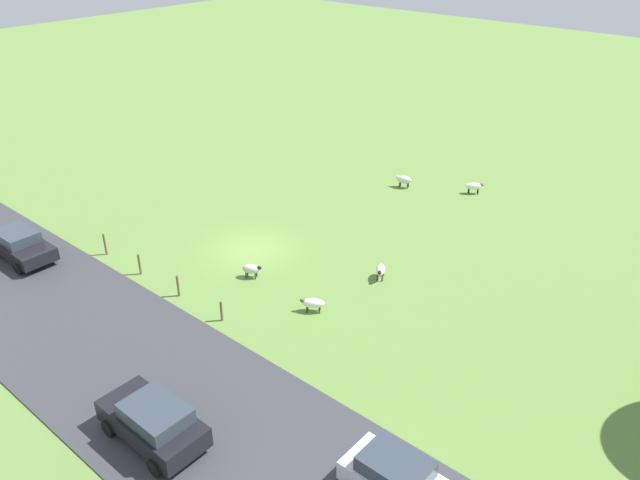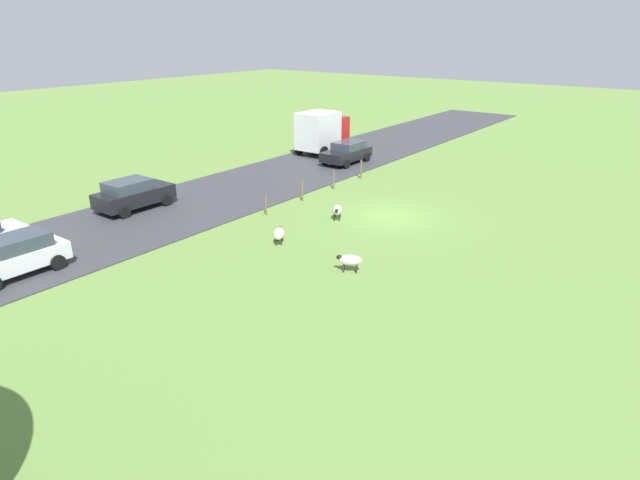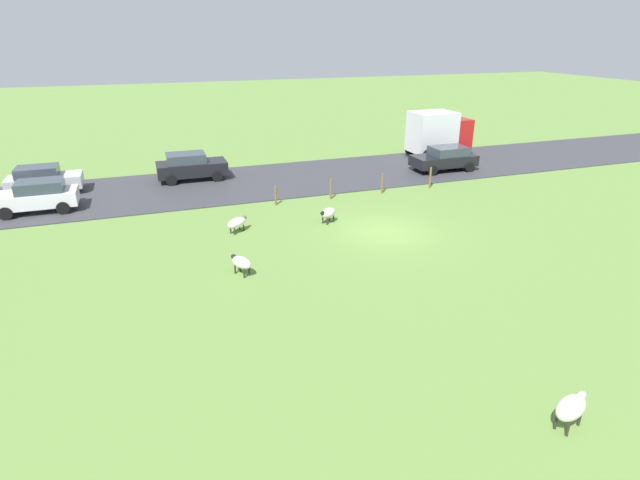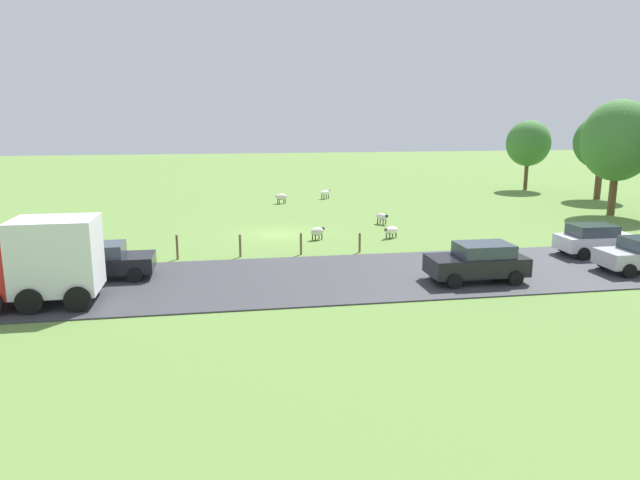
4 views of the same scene
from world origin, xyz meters
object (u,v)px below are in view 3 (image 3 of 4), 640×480
Objects in this scene: car_2 at (445,158)px; sheep_1 at (328,213)px; sheep_0 at (571,408)px; car_3 at (43,179)px; sheep_4 at (237,223)px; car_0 at (191,166)px; sheep_3 at (241,263)px; truck_1 at (438,133)px; car_1 at (37,196)px.

sheep_1 is at bearing 121.87° from car_2.
sheep_0 is 28.50m from car_3.
car_0 reaches higher than sheep_4.
sheep_4 is at bearing 18.29° from sheep_0.
car_0 reaches higher than car_2.
car_2 is 1.08× the size of car_3.
car_3 is at bearing 31.49° from sheep_3.
sheep_0 is 0.27× the size of truck_1.
car_0 is 8.27m from car_3.
car_2 is (0.27, -24.40, -0.02)m from car_1.
car_0 is at bearing 6.00° from sheep_4.
truck_1 is 17.82m from car_0.
sheep_0 is at bearing -166.40° from car_0.
car_2 is 24.75m from car_3.
car_0 reaches higher than car_1.
car_1 is at bearing 98.14° from truck_1.
sheep_1 is 0.26× the size of car_1.
car_0 is 1.08× the size of car_3.
truck_1 is (25.02, -11.78, 1.25)m from sheep_0.
sheep_3 is at bearing 129.58° from sheep_1.
sheep_3 is 14.25m from car_0.
car_2 is at bearing -66.95° from sheep_4.
truck_1 reaches higher than car_2.
car_1 is (-3.71, 25.91, -0.92)m from truck_1.
sheep_0 is 27.68m from truck_1.
car_0 reaches higher than sheep_3.
sheep_4 is (15.10, 4.99, -0.09)m from sheep_0.
sheep_1 is 16.87m from car_3.
car_3 is at bearing 91.40° from car_0.
sheep_0 is 0.29× the size of car_1.
car_1 is at bearing 33.54° from sheep_0.
sheep_1 is at bearing -50.42° from sheep_3.
sheep_0 is 1.01× the size of sheep_4.
car_3 is (9.56, 9.29, 0.42)m from sheep_4.
sheep_0 is 25.58m from car_0.
car_0 is (24.86, 6.01, 0.37)m from sheep_0.
sheep_4 is 16.59m from car_2.
truck_1 is (10.17, -12.34, 1.32)m from sheep_1.
sheep_3 is at bearing -141.70° from car_1.
car_2 is (21.59, -10.28, 0.31)m from sheep_0.
car_2 reaches higher than sheep_0.
car_2 reaches higher than sheep_4.
car_1 is (21.31, 14.13, 0.33)m from sheep_0.
car_3 reaches higher than sheep_1.
truck_1 is 1.07× the size of car_1.
car_0 reaches higher than sheep_0.
truck_1 reaches higher than car_3.
sheep_3 is 0.26× the size of truck_1.
car_1 reaches higher than sheep_3.
sheep_0 reaches higher than sheep_3.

